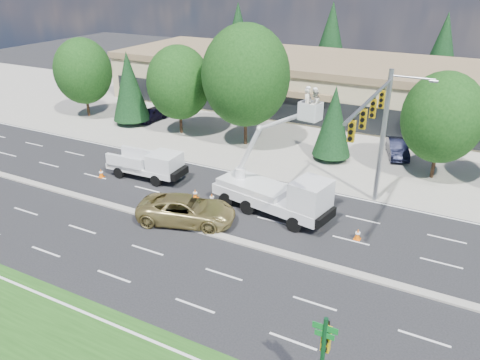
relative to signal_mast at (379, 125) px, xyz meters
The scene contains 25 objects.
ground 13.67m from the signal_mast, 144.92° to the right, with size 140.00×140.00×0.00m, color black.
concrete_apron 17.47m from the signal_mast, 127.74° to the left, with size 140.00×22.00×0.01m, color gray.
road_median 13.64m from the signal_mast, 144.92° to the right, with size 120.00×0.55×0.12m, color gray.
strip_mall 25.23m from the signal_mast, 113.62° to the left, with size 50.40×15.40×5.50m.
tree_front_a 33.03m from the signal_mast, 166.05° to the left, with size 5.93×5.93×8.22m.
tree_front_b 27.30m from the signal_mast, 163.00° to the left, with size 3.71×3.71×7.31m.
tree_front_c 21.58m from the signal_mast, 158.34° to the left, with size 6.00×6.00×8.33m.
tree_front_d 15.27m from the signal_mast, 148.59° to the left, with size 7.64×7.64×10.60m.
tree_front_e 9.80m from the signal_mast, 122.30° to the left, with size 3.15×3.15×6.21m.
tree_front_f 8.59m from the signal_mast, 69.52° to the left, with size 5.85×5.85×8.12m.
tree_back_a 44.81m from the signal_mast, 128.72° to the left, with size 5.16×5.16×10.18m.
tree_back_b 37.67m from the signal_mast, 111.87° to the left, with size 5.43×5.43×10.70m.
tree_back_c 34.96m from the signal_mast, 90.05° to the left, with size 5.05×5.05×9.95m.
signal_mast is the anchor object (origin of this frame).
street_sign_pole 15.99m from the signal_mast, 82.73° to the right, with size 0.90×0.44×4.00m.
utility_pickup 16.96m from the signal_mast, behind, with size 5.87×2.47×2.22m.
bucket_truck 7.14m from the signal_mast, 148.90° to the right, with size 8.26×3.84×8.69m.
traffic_cone_a 20.63m from the signal_mast, 169.17° to the right, with size 0.40×0.40×0.70m.
traffic_cone_b 12.99m from the signal_mast, 162.90° to the right, with size 0.40×0.40×0.70m.
traffic_cone_c 11.85m from the signal_mast, 160.51° to the right, with size 0.40×0.40×0.70m.
traffic_cone_d 6.80m from the signal_mast, 128.50° to the right, with size 0.40×0.40×0.70m.
traffic_cone_e 6.72m from the signal_mast, 85.79° to the right, with size 0.40×0.40×0.70m.
minivan 12.85m from the signal_mast, 146.73° to the right, with size 2.82×6.12×1.70m, color #9D8B4C.
parked_car_west 27.33m from the signal_mast, 158.53° to the left, with size 1.63×4.05×1.38m, color black.
parked_car_east 12.48m from the signal_mast, 91.38° to the left, with size 1.53×4.38×1.44m, color black.
Camera 1 is at (15.14, -20.72, 14.71)m, focal length 35.00 mm.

